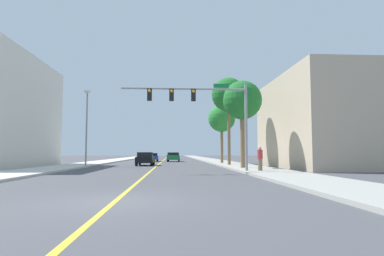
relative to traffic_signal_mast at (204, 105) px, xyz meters
The scene contains 16 objects.
ground 29.73m from the traffic_signal_mast, 97.56° to the left, with size 192.00×192.00×0.00m, color #47474C.
sidewalk_left 31.90m from the traffic_signal_mast, 112.76° to the left, with size 3.82×168.00×0.15m, color beige.
sidewalk_right 29.81m from the traffic_signal_mast, 81.24° to the left, with size 3.82×168.00×0.15m, color #9E9B93.
lane_marking_center 29.73m from the traffic_signal_mast, 97.56° to the left, with size 0.16×144.00×0.01m, color yellow.
building_right_near 14.75m from the traffic_signal_mast, 29.29° to the left, with size 10.45×14.75×8.51m, color tan.
traffic_signal_mast is the anchor object (origin of this frame).
street_lamp 14.98m from the traffic_signal_mast, 136.12° to the left, with size 0.56×0.28×7.49m.
palm_near 5.96m from the traffic_signal_mast, 50.75° to the left, with size 3.30×3.30×7.37m.
palm_mid 12.03m from the traffic_signal_mast, 71.67° to the left, with size 3.60×3.60×9.16m.
palm_far 18.16m from the traffic_signal_mast, 77.48° to the left, with size 3.39×3.39×7.22m.
car_blue 29.84m from the traffic_signal_mast, 100.44° to the left, with size 1.85×3.89×1.31m.
car_gray 42.23m from the traffic_signal_mast, 93.14° to the left, with size 2.06×4.50×1.39m.
car_black 14.65m from the traffic_signal_mast, 111.38° to the left, with size 1.85×4.10×1.44m.
car_green 28.07m from the traffic_signal_mast, 94.22° to the left, with size 1.99×4.10×1.42m.
car_red 36.93m from the traffic_signal_mast, 101.87° to the left, with size 1.83×4.11×1.29m.
pedestrian 5.48m from the traffic_signal_mast, ahead, with size 0.38×0.38×1.69m.
Camera 1 is at (1.67, -9.66, 1.42)m, focal length 30.45 mm.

